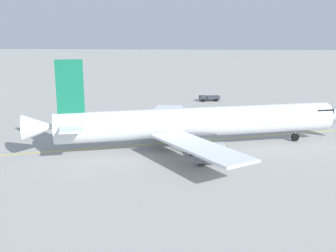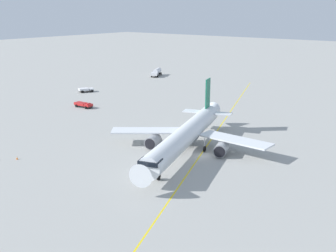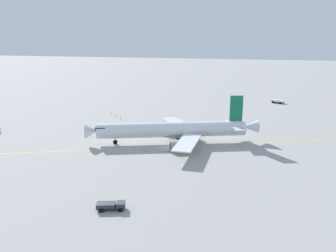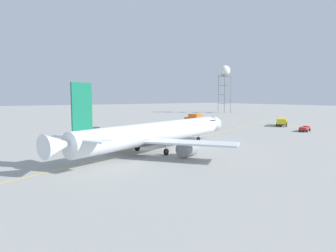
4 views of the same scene
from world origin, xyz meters
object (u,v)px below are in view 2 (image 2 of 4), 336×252
airliner_main (186,136)px  safety_cone_near (17,158)px  pushback_tug_truck (86,90)px  fuel_tanker_truck (157,72)px  ops_pickup_truck (83,105)px

airliner_main → safety_cone_near: size_ratio=75.26×
airliner_main → safety_cone_near: (21.62, 21.81, -2.90)m
pushback_tug_truck → fuel_tanker_truck: bearing=32.2°
fuel_tanker_truck → pushback_tug_truck: fuel_tanker_truck is taller
fuel_tanker_truck → ops_pickup_truck: size_ratio=1.63×
ops_pickup_truck → safety_cone_near: 41.18m
safety_cone_near → ops_pickup_truck: bearing=-57.8°
safety_cone_near → pushback_tug_truck: bearing=-52.7°
airliner_main → safety_cone_near: 30.84m
airliner_main → safety_cone_near: airliner_main is taller
airliner_main → fuel_tanker_truck: bearing=-155.2°
pushback_tug_truck → airliner_main: bearing=-87.7°
pushback_tug_truck → safety_cone_near: 62.86m
pushback_tug_truck → safety_cone_near: bearing=-115.1°
fuel_tanker_truck → pushback_tug_truck: size_ratio=1.77×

